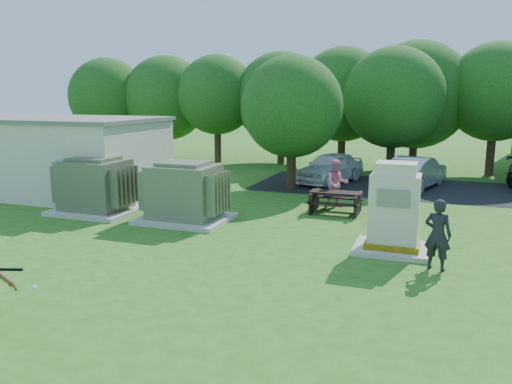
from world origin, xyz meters
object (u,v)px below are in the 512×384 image
at_px(car_silver_a, 416,172).
at_px(picnic_table, 336,200).
at_px(transformer_left, 95,187).
at_px(car_white, 330,167).
at_px(generator_cabinet, 394,213).
at_px(person_at_picnic, 337,184).
at_px(person_by_generator, 438,235).
at_px(transformer_right, 185,193).

bearing_deg(car_silver_a, picnic_table, 84.71).
bearing_deg(transformer_left, car_white, 53.61).
bearing_deg(car_white, generator_cabinet, -51.15).
distance_m(generator_cabinet, person_at_picnic, 5.63).
distance_m(generator_cabinet, person_by_generator, 1.65).
height_order(person_by_generator, car_white, person_by_generator).
relative_size(person_by_generator, person_at_picnic, 0.98).
relative_size(transformer_left, picnic_table, 1.60).
xyz_separation_m(transformer_left, car_white, (6.85, 9.30, -0.21)).
bearing_deg(car_white, transformer_right, -90.57).
xyz_separation_m(person_by_generator, car_silver_a, (-1.01, 11.50, -0.16)).
relative_size(generator_cabinet, picnic_table, 1.34).
relative_size(transformer_right, car_white, 0.67).
distance_m(transformer_right, car_white, 9.82).
relative_size(picnic_table, car_silver_a, 0.41).
bearing_deg(generator_cabinet, transformer_left, 174.28).
bearing_deg(transformer_left, picnic_table, 19.30).
xyz_separation_m(transformer_left, picnic_table, (8.39, 2.94, -0.47)).
distance_m(transformer_left, car_silver_a, 14.32).
distance_m(transformer_right, person_by_generator, 8.53).
bearing_deg(car_white, car_silver_a, 17.56).
relative_size(transformer_left, person_by_generator, 1.65).
bearing_deg(car_silver_a, generator_cabinet, 105.76).
xyz_separation_m(generator_cabinet, picnic_table, (-2.39, 4.02, -0.60)).
xyz_separation_m(generator_cabinet, car_white, (-3.92, 10.38, -0.34)).
height_order(transformer_right, person_by_generator, transformer_right).
distance_m(transformer_left, generator_cabinet, 10.83).
distance_m(transformer_left, picnic_table, 8.90).
bearing_deg(person_by_generator, transformer_right, 0.35).
xyz_separation_m(transformer_right, car_silver_a, (7.22, 9.26, -0.22)).
height_order(person_at_picnic, car_white, person_at_picnic).
xyz_separation_m(person_at_picnic, car_silver_a, (2.70, 5.33, -0.18)).
xyz_separation_m(transformer_right, person_at_picnic, (4.52, 3.93, -0.04)).
bearing_deg(car_silver_a, transformer_right, 68.62).
bearing_deg(transformer_right, person_by_generator, -15.24).
distance_m(person_at_picnic, car_silver_a, 5.98).
xyz_separation_m(transformer_left, person_by_generator, (11.93, -2.24, -0.06)).
bearing_deg(car_white, transformer_left, -108.22).
xyz_separation_m(picnic_table, person_at_picnic, (-0.17, 0.99, 0.43)).
relative_size(transformer_left, person_at_picnic, 1.62).
xyz_separation_m(transformer_right, generator_cabinet, (7.07, -1.08, 0.13)).
distance_m(transformer_left, car_white, 11.56).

